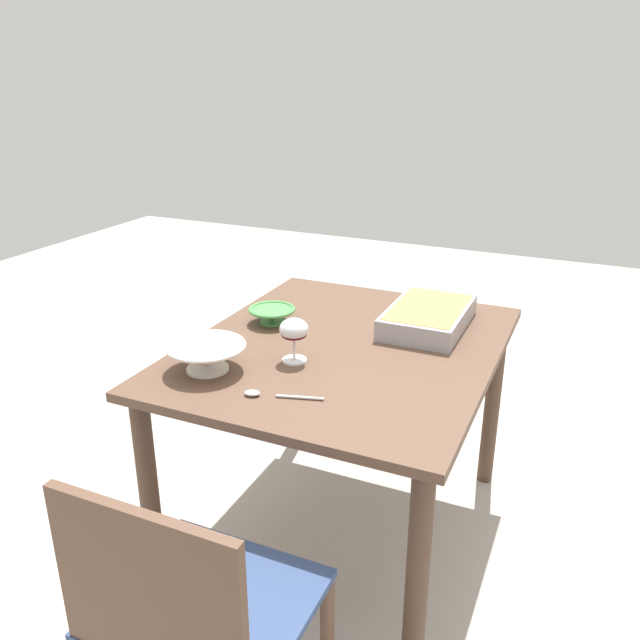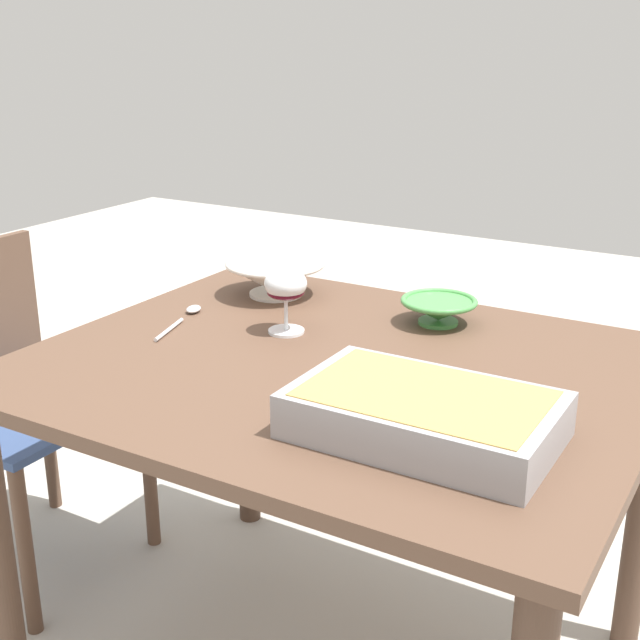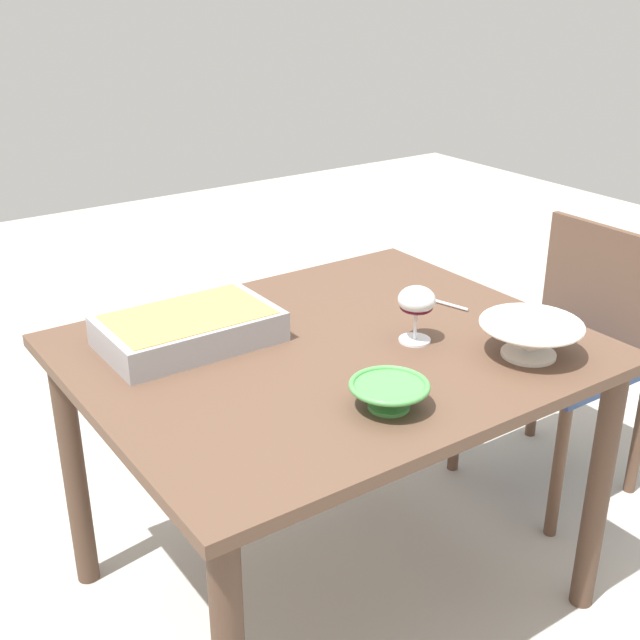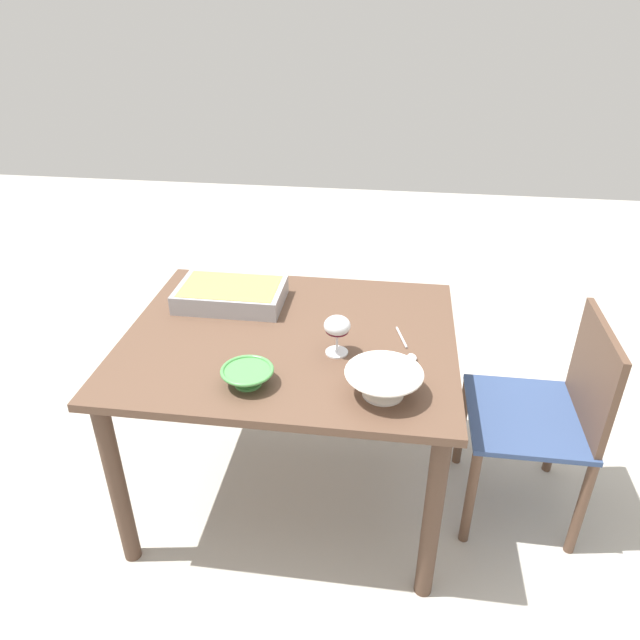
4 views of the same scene
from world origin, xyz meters
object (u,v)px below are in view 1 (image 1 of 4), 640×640
(wine_glass, at_px, (294,332))
(small_bowl, at_px, (272,314))
(serving_spoon, at_px, (267,394))
(casserole_dish, at_px, (428,316))
(dining_table, at_px, (344,373))
(chair, at_px, (189,618))
(mixing_bowl, at_px, (207,355))

(wine_glass, height_order, small_bowl, wine_glass)
(small_bowl, relative_size, serving_spoon, 0.76)
(casserole_dish, bearing_deg, serving_spoon, 158.96)
(dining_table, distance_m, small_bowl, 0.34)
(chair, bearing_deg, small_bowl, 18.15)
(chair, relative_size, wine_glass, 5.95)
(wine_glass, xyz_separation_m, casserole_dish, (0.44, -0.29, -0.05))
(casserole_dish, bearing_deg, small_bowl, 110.57)
(chair, distance_m, casserole_dish, 1.24)
(dining_table, bearing_deg, small_bowl, 76.14)
(wine_glass, bearing_deg, mixing_bowl, 128.09)
(casserole_dish, bearing_deg, wine_glass, 146.23)
(casserole_dish, xyz_separation_m, small_bowl, (-0.19, 0.50, -0.01))
(dining_table, distance_m, mixing_bowl, 0.47)
(dining_table, relative_size, wine_glass, 8.36)
(small_bowl, bearing_deg, casserole_dish, -69.43)
(serving_spoon, bearing_deg, small_bowl, 26.64)
(chair, height_order, serving_spoon, chair)
(wine_glass, distance_m, mixing_bowl, 0.27)
(casserole_dish, relative_size, small_bowl, 2.45)
(mixing_bowl, distance_m, serving_spoon, 0.25)
(dining_table, xyz_separation_m, wine_glass, (-0.18, 0.09, 0.20))
(dining_table, distance_m, chair, 0.94)
(small_bowl, distance_m, serving_spoon, 0.54)
(mixing_bowl, bearing_deg, casserole_dish, -39.75)
(wine_glass, height_order, serving_spoon, wine_glass)
(mixing_bowl, xyz_separation_m, small_bowl, (0.41, 0.00, -0.01))
(small_bowl, height_order, serving_spoon, small_bowl)
(casserole_dish, xyz_separation_m, mixing_bowl, (-0.60, 0.50, 0.01))
(chair, height_order, wine_glass, wine_glass)
(chair, distance_m, serving_spoon, 0.59)
(chair, xyz_separation_m, wine_glass, (0.75, 0.12, 0.36))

